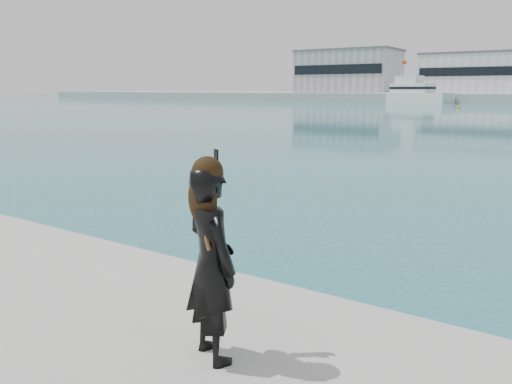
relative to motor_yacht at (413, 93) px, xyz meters
The scene contains 6 objects.
warehouse_grey_left 29.94m from the motor_yacht, 142.97° to the left, with size 26.52×16.36×11.50m.
warehouse_white 20.62m from the motor_yacht, 61.75° to the left, with size 24.48×15.35×9.50m.
flagpole_left 13.22m from the motor_yacht, 120.76° to the left, with size 1.28×0.16×8.00m.
motor_yacht is the anchor object (origin of this frame).
buoy_far 32.41m from the motor_yacht, 61.07° to the right, with size 0.50×0.50×0.50m, color #F5A60C.
woman 115.28m from the motor_yacht, 74.51° to the right, with size 0.75×0.64×1.84m.
Camera 1 is at (1.86, -4.02, 3.16)m, focal length 35.00 mm.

